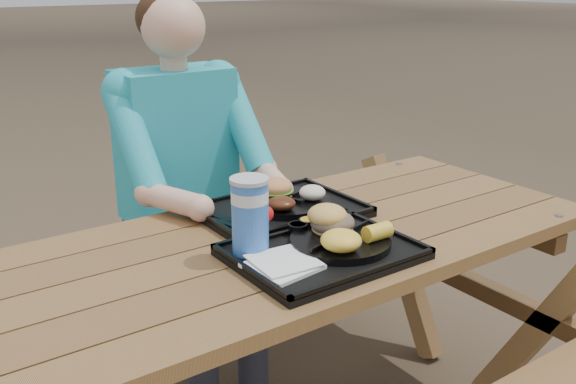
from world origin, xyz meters
TOP-DOWN VIEW (x-y plane):
  - picnic_table at (0.00, 0.00)m, footprint 1.80×1.49m
  - tray_near at (-0.00, -0.16)m, footprint 0.45×0.35m
  - tray_far at (0.08, 0.15)m, footprint 0.45×0.35m
  - plate_near at (0.05, -0.16)m, footprint 0.26×0.26m
  - plate_far at (0.11, 0.16)m, footprint 0.26×0.26m
  - napkin_stack at (-0.15, -0.19)m, footprint 0.17×0.17m
  - soda_cup at (-0.16, -0.06)m, footprint 0.09×0.09m
  - condiment_bbq at (0.00, -0.04)m, footprint 0.05×0.05m
  - condiment_mustard at (0.05, -0.03)m, footprint 0.05×0.05m
  - sandwich at (0.06, -0.11)m, footprint 0.11×0.11m
  - mac_cheese at (0.00, -0.22)m, footprint 0.10×0.10m
  - corn_cob at (0.12, -0.22)m, footprint 0.08×0.08m
  - cutlery_far at (-0.10, 0.16)m, footprint 0.09×0.16m
  - burger at (0.09, 0.20)m, footprint 0.10×0.10m
  - baked_beans at (0.05, 0.10)m, footprint 0.08×0.08m
  - potato_salad at (0.17, 0.12)m, footprint 0.08×0.08m
  - diner at (-0.00, 0.65)m, footprint 0.48×0.84m

SIDE VIEW (x-z plane):
  - picnic_table at x=0.00m, z-range 0.00..0.75m
  - diner at x=0.00m, z-range 0.00..1.28m
  - tray_near at x=0.00m, z-range 0.75..0.77m
  - tray_far at x=0.08m, z-range 0.75..0.77m
  - cutlery_far at x=-0.10m, z-range 0.77..0.78m
  - napkin_stack at x=-0.15m, z-range 0.77..0.79m
  - plate_near at x=0.05m, z-range 0.77..0.79m
  - plate_far at x=0.11m, z-range 0.77..0.79m
  - condiment_bbq at x=0.00m, z-range 0.77..0.80m
  - condiment_mustard at x=0.05m, z-range 0.77..0.80m
  - baked_beans at x=0.05m, z-range 0.79..0.83m
  - corn_cob at x=0.12m, z-range 0.79..0.83m
  - potato_salad at x=0.17m, z-range 0.79..0.83m
  - mac_cheese at x=0.00m, z-range 0.79..0.84m
  - burger at x=0.09m, z-range 0.79..0.88m
  - sandwich at x=0.06m, z-range 0.79..0.90m
  - soda_cup at x=-0.16m, z-range 0.77..0.96m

